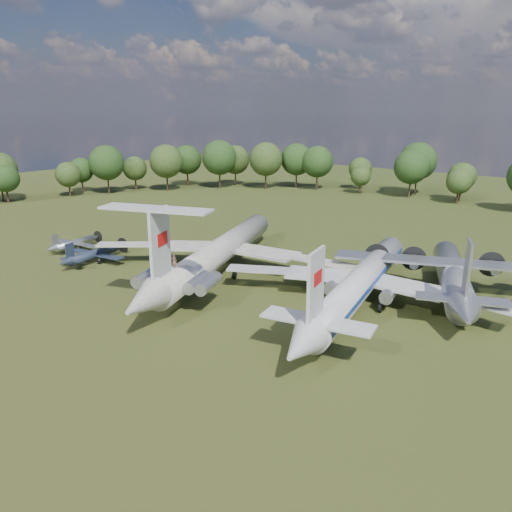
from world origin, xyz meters
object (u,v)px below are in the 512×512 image
Objects in this scene: il62_airliner at (220,256)px; person_on_il62 at (174,261)px; tu104_jet at (360,287)px; an12_transport at (452,280)px; small_prop_west at (94,256)px; small_prop_northwest at (75,245)px.

person_on_il62 is (5.54, -14.15, 3.64)m from il62_airliner.
tu104_jet is 13.59m from an12_transport.
il62_airliner is 1.55× the size of an12_transport.
person_on_il62 is at bearing -151.00° from tu104_jet.
tu104_jet is 44.75m from small_prop_west.
small_prop_west is 9.93m from small_prop_northwest.
small_prop_west is at bearing -178.54° from tu104_jet.
an12_transport is 55.98m from small_prop_west.
tu104_jet reaches higher than small_prop_west.
small_prop_northwest is (-29.70, -6.84, -1.78)m from il62_airliner.
person_on_il62 reaches higher than il62_airliner.
il62_airliner is 1.10× the size of tu104_jet.
tu104_jet is at bearing -160.51° from person_on_il62.
an12_transport is at bearing 13.06° from small_prop_west.
tu104_jet is 27.19× the size of person_on_il62.
tu104_jet reaches higher than small_prop_northwest.
person_on_il62 reaches higher than small_prop_west.
an12_transport is at bearing 0.12° from il62_airliner.
small_prop_northwest is 36.40m from person_on_il62.
tu104_jet is at bearing 4.30° from small_prop_west.
small_prop_west is 26.59m from person_on_il62.
small_prop_west is (-20.05, -9.17, -1.61)m from il62_airliner.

